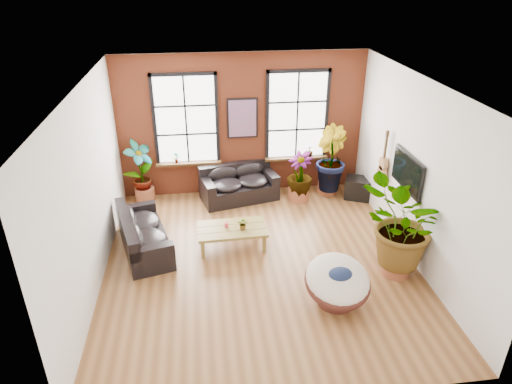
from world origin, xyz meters
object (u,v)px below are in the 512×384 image
at_px(coffee_table, 232,230).
at_px(sofa_left, 142,235).
at_px(papasan_chair, 338,282).
at_px(sofa_back, 238,184).

bearing_deg(coffee_table, sofa_left, 173.93).
relative_size(sofa_left, coffee_table, 1.49).
bearing_deg(papasan_chair, sofa_left, 144.13).
distance_m(sofa_back, coffee_table, 2.20).
relative_size(sofa_back, sofa_left, 0.93).
xyz_separation_m(sofa_back, sofa_left, (-2.17, -2.05, -0.03)).
height_order(sofa_left, papasan_chair, papasan_chair).
bearing_deg(papasan_chair, coffee_table, 125.15).
height_order(sofa_left, coffee_table, sofa_left).
xyz_separation_m(sofa_back, coffee_table, (-0.34, -2.18, 0.02)).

